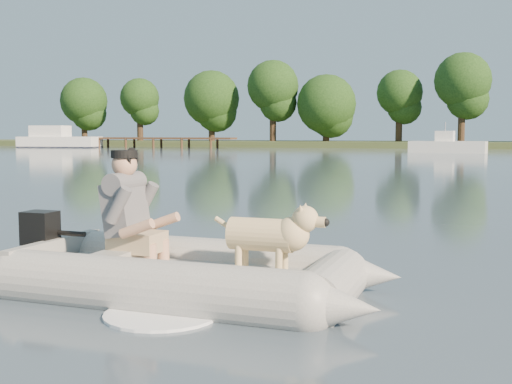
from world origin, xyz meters
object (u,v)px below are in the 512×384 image
(man, at_px, (127,205))
(cabin_cruiser, at_px, (60,137))
(dock, at_px, (148,143))
(dinghy, at_px, (192,229))
(dog, at_px, (262,240))
(motorboat, at_px, (448,138))

(man, bearing_deg, cabin_cruiser, 127.55)
(dock, height_order, dinghy, dinghy)
(dock, relative_size, dog, 18.87)
(cabin_cruiser, bearing_deg, man, -61.32)
(dinghy, relative_size, motorboat, 0.81)
(man, relative_size, cabin_cruiser, 0.13)
(dinghy, height_order, dog, dinghy)
(dinghy, distance_m, cabin_cruiser, 61.91)
(dock, xyz_separation_m, man, (25.95, -52.32, 0.27))
(man, relative_size, motorboat, 0.19)
(dock, height_order, dog, dock)
(dinghy, xyz_separation_m, cabin_cruiser, (-35.61, 50.65, 0.50))
(motorboat, bearing_deg, man, -85.14)
(dog, distance_m, cabin_cruiser, 62.28)
(dog, xyz_separation_m, motorboat, (1.26, 44.36, 0.56))
(dock, height_order, cabin_cruiser, cabin_cruiser)
(dinghy, xyz_separation_m, dog, (0.66, 0.02, -0.08))
(dock, bearing_deg, cabin_cruiser, -168.89)
(dinghy, relative_size, man, 4.15)
(dog, relative_size, motorboat, 0.17)
(cabin_cruiser, bearing_deg, motorboat, -15.42)
(dock, xyz_separation_m, dinghy, (26.66, -52.41, 0.09))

